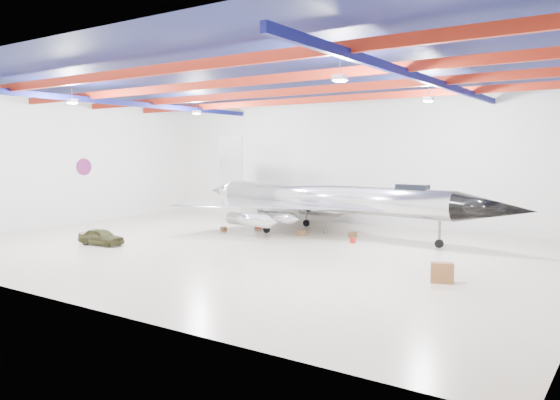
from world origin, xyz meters
The scene contains 16 objects.
floor centered at (0.00, 0.00, 0.00)m, with size 40.00×40.00×0.00m, color beige.
wall_back centered at (0.00, 15.00, 5.50)m, with size 40.00×40.00×0.00m, color silver.
wall_left centered at (-20.00, 0.00, 5.50)m, with size 30.00×30.00×0.00m, color silver.
ceiling centered at (0.00, 0.00, 11.00)m, with size 40.00×40.00×0.00m, color #0A0F38.
ceiling_structure centered at (0.00, 0.00, 10.32)m, with size 39.50×29.50×1.08m.
wall_roundel centered at (-19.94, 2.00, 5.00)m, with size 1.50×1.50×0.10m, color #B21414.
jet_aircraft centered at (1.61, 7.90, 2.53)m, with size 28.25×17.86×7.71m.
jeep centered at (-8.69, -5.01, 0.57)m, with size 1.34×3.33×1.13m, color #36371B.
desk centered at (13.89, -2.68, 0.49)m, with size 1.08×0.54×0.99m, color brown.
crate_ply centered at (-6.16, 4.85, 0.17)m, with size 0.47×0.38×0.33m, color olive.
toolbox_red centered at (-4.73, 7.64, 0.18)m, with size 0.51×0.41×0.36m, color #A41910.
parts_bin centered at (3.84, 7.81, 0.19)m, with size 0.54×0.43×0.38m, color olive.
crate_small centered at (-4.80, 7.77, 0.14)m, with size 0.40×0.32×0.28m, color #59595B.
tool_chest centered at (5.07, 5.39, 0.18)m, with size 0.39×0.39×0.35m, color #A41910.
oil_barrel centered at (0.23, 6.33, 0.20)m, with size 0.57×0.46×0.40m, color olive.
spares_box centered at (1.32, 8.21, 0.17)m, with size 0.38×0.38×0.34m, color #59595B.
Camera 1 is at (21.96, -28.50, 6.29)m, focal length 35.00 mm.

